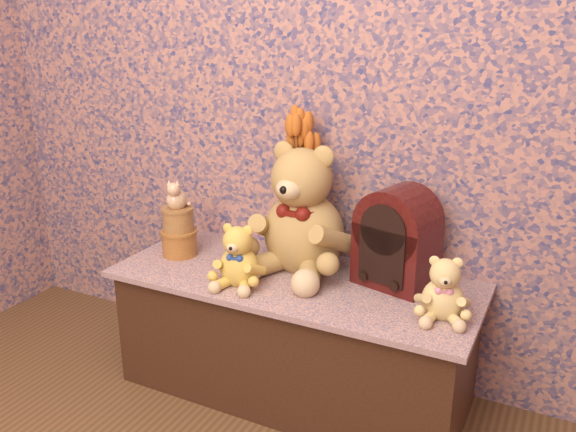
% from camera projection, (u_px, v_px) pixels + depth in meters
% --- Properties ---
extents(display_shelf, '(1.28, 0.53, 0.46)m').
position_uv_depth(display_shelf, '(294.00, 335.00, 2.15)').
color(display_shelf, navy).
rests_on(display_shelf, ground).
extents(teddy_large, '(0.41, 0.48, 0.49)m').
position_uv_depth(teddy_large, '(304.00, 202.00, 2.09)').
color(teddy_large, '#A3713F').
rests_on(teddy_large, display_shelf).
extents(teddy_medium, '(0.21, 0.24, 0.23)m').
position_uv_depth(teddy_medium, '(239.00, 252.00, 1.99)').
color(teddy_medium, gold).
rests_on(teddy_medium, display_shelf).
extents(teddy_small, '(0.21, 0.23, 0.21)m').
position_uv_depth(teddy_small, '(444.00, 284.00, 1.77)').
color(teddy_small, tan).
rests_on(teddy_small, display_shelf).
extents(cathedral_radio, '(0.28, 0.23, 0.34)m').
position_uv_depth(cathedral_radio, '(397.00, 236.00, 1.97)').
color(cathedral_radio, '#3B0B0A').
rests_on(cathedral_radio, display_shelf).
extents(ceramic_vase, '(0.15, 0.15, 0.19)m').
position_uv_depth(ceramic_vase, '(302.00, 235.00, 2.20)').
color(ceramic_vase, tan).
rests_on(ceramic_vase, display_shelf).
extents(dried_stalks, '(0.29, 0.29, 0.44)m').
position_uv_depth(dried_stalks, '(303.00, 152.00, 2.10)').
color(dried_stalks, '#C7601F').
rests_on(dried_stalks, ceramic_vase).
extents(biscuit_tin_lower, '(0.15, 0.15, 0.10)m').
position_uv_depth(biscuit_tin_lower, '(180.00, 243.00, 2.26)').
color(biscuit_tin_lower, gold).
rests_on(biscuit_tin_lower, display_shelf).
extents(biscuit_tin_upper, '(0.15, 0.15, 0.09)m').
position_uv_depth(biscuit_tin_upper, '(178.00, 220.00, 2.23)').
color(biscuit_tin_upper, tan).
rests_on(biscuit_tin_upper, biscuit_tin_lower).
extents(cat_figurine, '(0.11, 0.12, 0.12)m').
position_uv_depth(cat_figurine, '(176.00, 193.00, 2.20)').
color(cat_figurine, silver).
rests_on(cat_figurine, biscuit_tin_upper).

